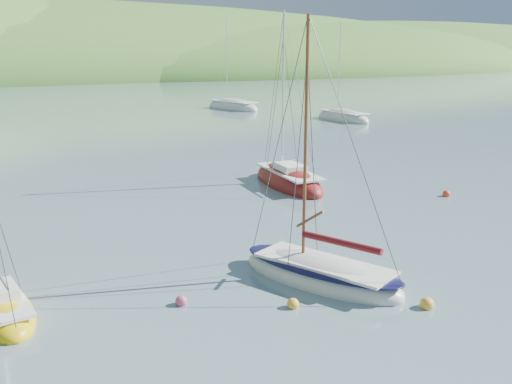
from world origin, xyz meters
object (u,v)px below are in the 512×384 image
distant_sloop_b (233,108)px  distant_sloop_d (343,118)px  sloop_red (288,182)px  daysailer_white (321,274)px  sailboat_yellow (1,310)px

distant_sloop_b → distant_sloop_d: distant_sloop_b is taller
sloop_red → distant_sloop_d: 32.31m
distant_sloop_b → daysailer_white: bearing=-127.0°
daysailer_white → distant_sloop_b: distant_sloop_b is taller
sloop_red → distant_sloop_d: distant_sloop_d is taller
distant_sloop_b → sloop_red: bearing=-125.7°
sloop_red → sailboat_yellow: bearing=-142.3°
daysailer_white → distant_sloop_d: distant_sloop_d is taller
daysailer_white → distant_sloop_b: (22.17, 53.41, -0.01)m
sailboat_yellow → distant_sloop_d: size_ratio=0.50×
sloop_red → distant_sloop_b: distant_sloop_b is taller
daysailer_white → distant_sloop_d: 46.31m
sailboat_yellow → distant_sloop_d: distant_sloop_d is taller
daysailer_white → sailboat_yellow: 10.54m
distant_sloop_b → distant_sloop_d: size_ratio=1.12×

